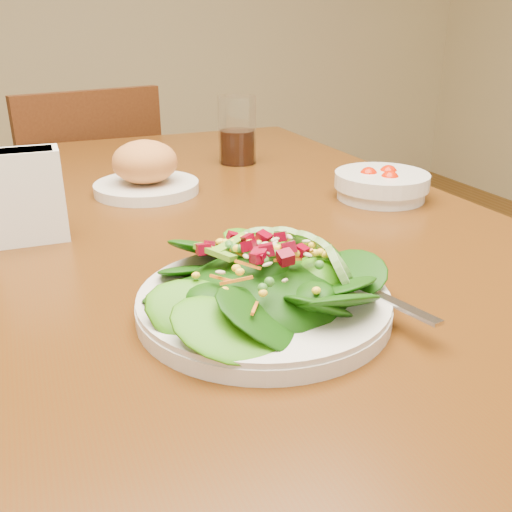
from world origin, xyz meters
name	(u,v)px	position (x,y,z in m)	size (l,w,h in m)	color
dining_table	(198,291)	(0.00, 0.00, 0.65)	(0.90, 1.40, 0.75)	#42250B
chair_far	(87,231)	(-0.07, 0.88, 0.46)	(0.48, 0.48, 0.86)	#3E1F0C
salad_plate	(272,287)	(0.00, -0.27, 0.78)	(0.26, 0.26, 0.07)	silver
bread_plate	(146,172)	(-0.02, 0.20, 0.79)	(0.18, 0.18, 0.09)	silver
tomato_bowl	(381,185)	(0.33, 0.02, 0.77)	(0.15, 0.15, 0.05)	silver
drinking_glass	(237,135)	(0.20, 0.34, 0.81)	(0.08, 0.08, 0.13)	silver
napkin_holder	(26,194)	(-0.22, 0.04, 0.81)	(0.10, 0.05, 0.12)	white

